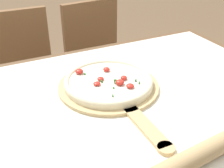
{
  "coord_description": "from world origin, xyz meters",
  "views": [
    {
      "loc": [
        -0.39,
        -0.72,
        1.32
      ],
      "look_at": [
        -0.02,
        0.05,
        0.81
      ],
      "focal_mm": 45.0,
      "sensor_mm": 36.0,
      "label": 1
    }
  ],
  "objects_px": {
    "pizza": "(108,81)",
    "chair_right": "(98,61)",
    "pizza_peel": "(111,89)",
    "chair_left": "(24,76)",
    "rolling_pin": "(184,163)"
  },
  "relations": [
    {
      "from": "rolling_pin",
      "to": "chair_right",
      "type": "xyz_separation_m",
      "value": [
        0.27,
        1.18,
        -0.3
      ]
    },
    {
      "from": "chair_right",
      "to": "pizza_peel",
      "type": "bearing_deg",
      "value": -115.88
    },
    {
      "from": "rolling_pin",
      "to": "chair_right",
      "type": "height_order",
      "value": "chair_right"
    },
    {
      "from": "pizza_peel",
      "to": "chair_left",
      "type": "distance_m",
      "value": 0.84
    },
    {
      "from": "rolling_pin",
      "to": "chair_left",
      "type": "height_order",
      "value": "chair_left"
    },
    {
      "from": "pizza_peel",
      "to": "rolling_pin",
      "type": "bearing_deg",
      "value": -90.4
    },
    {
      "from": "rolling_pin",
      "to": "chair_left",
      "type": "distance_m",
      "value": 1.23
    },
    {
      "from": "pizza_peel",
      "to": "chair_right",
      "type": "relative_size",
      "value": 0.64
    },
    {
      "from": "pizza_peel",
      "to": "pizza",
      "type": "relative_size",
      "value": 1.76
    },
    {
      "from": "rolling_pin",
      "to": "pizza",
      "type": "bearing_deg",
      "value": 89.62
    },
    {
      "from": "pizza_peel",
      "to": "pizza",
      "type": "xyz_separation_m",
      "value": [
        -0.0,
        0.02,
        0.02
      ]
    },
    {
      "from": "chair_left",
      "to": "chair_right",
      "type": "height_order",
      "value": "same"
    },
    {
      "from": "pizza",
      "to": "chair_right",
      "type": "height_order",
      "value": "chair_right"
    },
    {
      "from": "pizza",
      "to": "chair_left",
      "type": "relative_size",
      "value": 0.37
    },
    {
      "from": "pizza_peel",
      "to": "chair_right",
      "type": "height_order",
      "value": "chair_right"
    }
  ]
}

